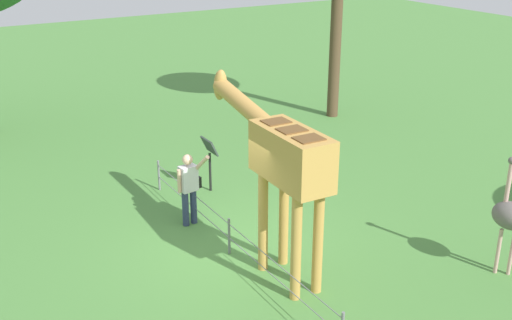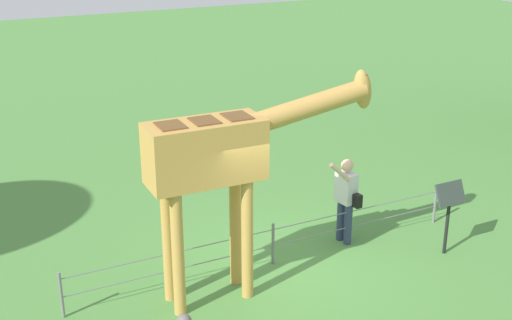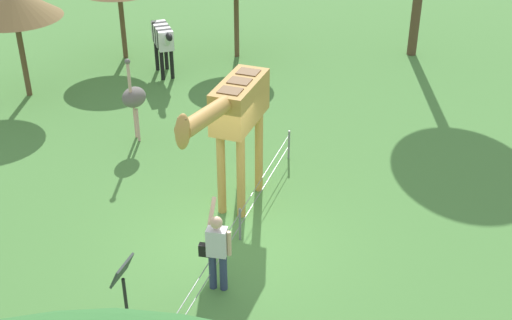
% 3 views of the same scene
% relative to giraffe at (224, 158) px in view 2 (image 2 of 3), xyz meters
% --- Properties ---
extents(ground_plane, '(60.00, 60.00, 0.00)m').
position_rel_giraffe_xyz_m(ground_plane, '(1.08, 0.30, -2.25)').
color(ground_plane, '#4C843D').
extents(giraffe, '(3.69, 0.74, 3.35)m').
position_rel_giraffe_xyz_m(giraffe, '(0.00, 0.00, 0.00)').
color(giraffe, '#C69347').
rests_on(giraffe, ground_plane).
extents(visitor, '(0.67, 0.58, 1.68)m').
position_rel_giraffe_xyz_m(visitor, '(2.59, 0.59, -1.35)').
color(visitor, navy).
rests_on(visitor, ground_plane).
extents(info_sign, '(0.56, 0.21, 1.32)m').
position_rel_giraffe_xyz_m(info_sign, '(3.92, -0.56, -1.30)').
color(info_sign, black).
rests_on(info_sign, ground_plane).
extents(wire_fence, '(7.05, 0.05, 0.75)m').
position_rel_giraffe_xyz_m(wire_fence, '(1.08, 0.48, -1.85)').
color(wire_fence, slate).
rests_on(wire_fence, ground_plane).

